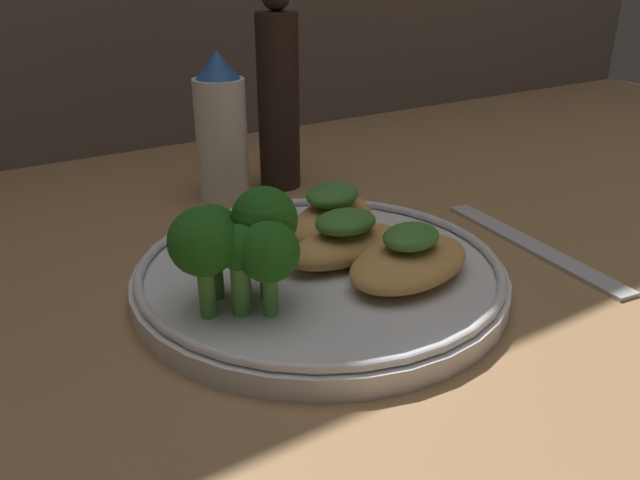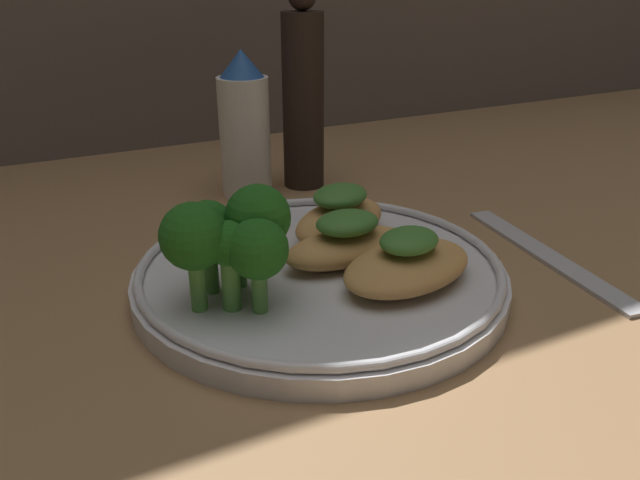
{
  "view_description": "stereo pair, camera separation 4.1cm",
  "coord_description": "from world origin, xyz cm",
  "views": [
    {
      "loc": [
        -20.21,
        -31.14,
        19.95
      ],
      "look_at": [
        0.0,
        0.0,
        3.4
      ],
      "focal_mm": 35.0,
      "sensor_mm": 36.0,
      "label": 1
    },
    {
      "loc": [
        -16.69,
        -33.16,
        19.95
      ],
      "look_at": [
        0.0,
        0.0,
        3.4
      ],
      "focal_mm": 35.0,
      "sensor_mm": 36.0,
      "label": 2
    }
  ],
  "objects": [
    {
      "name": "broccoli_bunch",
      "position": [
        -6.54,
        -1.71,
        5.65
      ],
      "size": [
        7.79,
        6.64,
        6.98
      ],
      "color": "#569942",
      "rests_on": "plate"
    },
    {
      "name": "ground_plane",
      "position": [
        0.0,
        0.0,
        -0.5
      ],
      "size": [
        180.0,
        180.0,
        1.0
      ],
      "primitive_type": "cube",
      "color": "#936D47"
    },
    {
      "name": "fork",
      "position": [
        16.98,
        -3.56,
        0.3
      ],
      "size": [
        4.09,
        18.14,
        0.6
      ],
      "color": "#B2B2B7",
      "rests_on": "ground_plane"
    },
    {
      "name": "grilled_meat_back",
      "position": [
        3.57,
        3.85,
        3.02
      ],
      "size": [
        9.86,
        8.2,
        3.95
      ],
      "color": "tan",
      "rests_on": "plate"
    },
    {
      "name": "grilled_meat_middle",
      "position": [
        2.02,
        -0.2,
        2.82
      ],
      "size": [
        9.32,
        4.82,
        3.56
      ],
      "color": "tan",
      "rests_on": "plate"
    },
    {
      "name": "grilled_meat_front",
      "position": [
        3.93,
        -4.39,
        2.75
      ],
      "size": [
        10.55,
        7.88,
        3.61
      ],
      "color": "tan",
      "rests_on": "plate"
    },
    {
      "name": "plate",
      "position": [
        0.0,
        0.0,
        0.99
      ],
      "size": [
        24.67,
        24.67,
        2.0
      ],
      "color": "silver",
      "rests_on": "ground_plane"
    },
    {
      "name": "sauce_bottle",
      "position": [
        2.17,
        19.5,
        6.31
      ],
      "size": [
        4.58,
        4.58,
        13.19
      ],
      "color": "white",
      "rests_on": "ground_plane"
    },
    {
      "name": "pepper_grinder",
      "position": [
        8.07,
        19.5,
        8.6
      ],
      "size": [
        3.87,
        3.87,
        18.56
      ],
      "color": "black",
      "rests_on": "ground_plane"
    }
  ]
}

